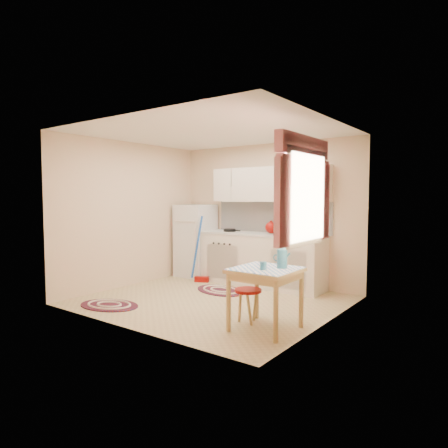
# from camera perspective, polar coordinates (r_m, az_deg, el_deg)

# --- Properties ---
(room_shell) EXTENTS (3.64, 3.60, 2.52)m
(room_shell) POSITION_cam_1_polar(r_m,az_deg,el_deg) (6.00, 0.83, 4.30)
(room_shell) COLOR tan
(room_shell) RESTS_ON ground
(fridge) EXTENTS (0.65, 0.60, 1.40)m
(fridge) POSITION_cam_1_polar(r_m,az_deg,el_deg) (7.80, -4.09, -2.38)
(fridge) COLOR silver
(fridge) RESTS_ON ground
(broom) EXTENTS (0.30, 0.22, 1.20)m
(broom) POSITION_cam_1_polar(r_m,az_deg,el_deg) (7.26, -3.21, -3.64)
(broom) COLOR blue
(broom) RESTS_ON ground
(base_cabinets) EXTENTS (2.25, 0.60, 0.88)m
(base_cabinets) POSITION_cam_1_polar(r_m,az_deg,el_deg) (7.03, 5.30, -5.23)
(base_cabinets) COLOR silver
(base_cabinets) RESTS_ON ground
(countertop) EXTENTS (2.27, 0.62, 0.04)m
(countertop) POSITION_cam_1_polar(r_m,az_deg,el_deg) (6.97, 5.32, -1.49)
(countertop) COLOR beige
(countertop) RESTS_ON base_cabinets
(frying_pan) EXTENTS (0.24, 0.24, 0.05)m
(frying_pan) POSITION_cam_1_polar(r_m,az_deg,el_deg) (7.28, 0.79, -0.89)
(frying_pan) COLOR black
(frying_pan) RESTS_ON countertop
(red_kettle) EXTENTS (0.24, 0.22, 0.22)m
(red_kettle) POSITION_cam_1_polar(r_m,az_deg,el_deg) (6.86, 6.73, -0.50)
(red_kettle) COLOR #870904
(red_kettle) RESTS_ON countertop
(red_canister) EXTENTS (0.11, 0.11, 0.16)m
(red_canister) POSITION_cam_1_polar(r_m,az_deg,el_deg) (6.73, 8.86, -0.87)
(red_canister) COLOR #870904
(red_canister) RESTS_ON countertop
(table) EXTENTS (0.72, 0.72, 0.72)m
(table) POSITION_cam_1_polar(r_m,az_deg,el_deg) (4.78, 5.93, -10.63)
(table) COLOR tan
(table) RESTS_ON ground
(stool) EXTENTS (0.43, 0.43, 0.42)m
(stool) POSITION_cam_1_polar(r_m,az_deg,el_deg) (5.04, 3.46, -11.59)
(stool) COLOR #870904
(stool) RESTS_ON ground
(coffee_pot) EXTENTS (0.17, 0.15, 0.30)m
(coffee_pot) POSITION_cam_1_polar(r_m,az_deg,el_deg) (4.71, 8.30, -4.54)
(coffee_pot) COLOR #2C6B87
(coffee_pot) RESTS_ON table
(mug) EXTENTS (0.09, 0.09, 0.10)m
(mug) POSITION_cam_1_polar(r_m,az_deg,el_deg) (4.59, 5.64, -5.99)
(mug) COLOR #2C6B87
(mug) RESTS_ON table
(rug_center) EXTENTS (1.07, 0.84, 0.02)m
(rug_center) POSITION_cam_1_polar(r_m,az_deg,el_deg) (6.69, -0.52, -9.46)
(rug_center) COLOR maroon
(rug_center) RESTS_ON ground
(rug_left) EXTENTS (1.01, 0.77, 0.02)m
(rug_left) POSITION_cam_1_polar(r_m,az_deg,el_deg) (6.04, -16.08, -11.09)
(rug_left) COLOR maroon
(rug_left) RESTS_ON ground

